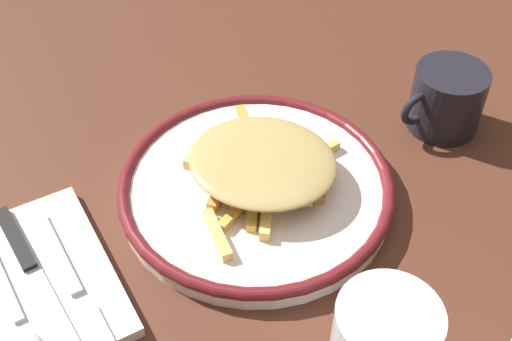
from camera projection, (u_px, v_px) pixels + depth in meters
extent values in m
plane|color=#4E291B|center=(256.00, 196.00, 0.73)|extent=(2.60, 2.60, 0.00)
cylinder|color=white|center=(256.00, 190.00, 0.72)|extent=(0.29, 0.29, 0.02)
torus|color=maroon|center=(256.00, 184.00, 0.71)|extent=(0.30, 0.30, 0.01)
cube|color=#C5832B|center=(250.00, 165.00, 0.72)|extent=(0.05, 0.06, 0.01)
cube|color=gold|center=(248.00, 127.00, 0.75)|extent=(0.03, 0.07, 0.01)
cube|color=#E4C05A|center=(314.00, 159.00, 0.73)|extent=(0.07, 0.02, 0.01)
cube|color=#F3C468|center=(268.00, 208.00, 0.68)|extent=(0.05, 0.07, 0.01)
cube|color=#F5BB60|center=(220.00, 171.00, 0.72)|extent=(0.06, 0.07, 0.01)
cube|color=gold|center=(283.00, 187.00, 0.70)|extent=(0.09, 0.05, 0.01)
cube|color=#D08B3B|center=(312.00, 175.00, 0.71)|extent=(0.04, 0.08, 0.01)
cube|color=#F5C763|center=(217.00, 235.00, 0.66)|extent=(0.02, 0.06, 0.01)
cube|color=#EDB553|center=(254.00, 162.00, 0.71)|extent=(0.07, 0.03, 0.01)
cube|color=gold|center=(238.00, 210.00, 0.68)|extent=(0.06, 0.04, 0.01)
cube|color=gold|center=(278.00, 194.00, 0.68)|extent=(0.07, 0.06, 0.01)
cube|color=gold|center=(265.00, 174.00, 0.71)|extent=(0.09, 0.02, 0.01)
cube|color=#C68533|center=(249.00, 189.00, 0.70)|extent=(0.04, 0.06, 0.01)
cube|color=gold|center=(286.00, 163.00, 0.73)|extent=(0.08, 0.06, 0.01)
cube|color=gold|center=(264.00, 152.00, 0.74)|extent=(0.05, 0.08, 0.01)
cube|color=#DB8C3F|center=(223.00, 188.00, 0.70)|extent=(0.06, 0.05, 0.01)
cube|color=gold|center=(254.00, 196.00, 0.69)|extent=(0.06, 0.08, 0.01)
ellipsoid|color=tan|center=(263.00, 162.00, 0.69)|extent=(0.21, 0.21, 0.02)
cube|color=#305D33|center=(250.00, 166.00, 0.68)|extent=(0.00, 0.00, 0.00)
cube|color=#2A5829|center=(281.00, 160.00, 0.69)|extent=(0.00, 0.00, 0.00)
cube|color=#1F6F1C|center=(290.00, 158.00, 0.69)|extent=(0.00, 0.00, 0.00)
cube|color=#2C5B2F|center=(251.00, 159.00, 0.69)|extent=(0.00, 0.00, 0.00)
cube|color=#215A2D|center=(294.00, 179.00, 0.67)|extent=(0.00, 0.00, 0.00)
cube|color=#395B30|center=(265.00, 186.00, 0.66)|extent=(0.00, 0.00, 0.00)
cube|color=#245D1A|center=(250.00, 169.00, 0.68)|extent=(0.00, 0.00, 0.00)
cube|color=#38631A|center=(254.00, 163.00, 0.69)|extent=(0.00, 0.00, 0.00)
cube|color=silver|center=(39.00, 286.00, 0.63)|extent=(0.14, 0.20, 0.01)
cube|color=silver|center=(58.00, 253.00, 0.65)|extent=(0.01, 0.11, 0.01)
cube|color=silver|center=(95.00, 329.00, 0.59)|extent=(0.02, 0.04, 0.00)
cube|color=black|center=(15.00, 239.00, 0.66)|extent=(0.02, 0.09, 0.01)
cube|color=silver|center=(55.00, 315.00, 0.60)|extent=(0.03, 0.12, 0.00)
cube|color=silver|center=(2.00, 281.00, 0.63)|extent=(0.01, 0.10, 0.00)
cylinder|color=black|center=(447.00, 99.00, 0.78)|extent=(0.09, 0.09, 0.08)
torus|color=black|center=(417.00, 109.00, 0.76)|extent=(0.04, 0.01, 0.04)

